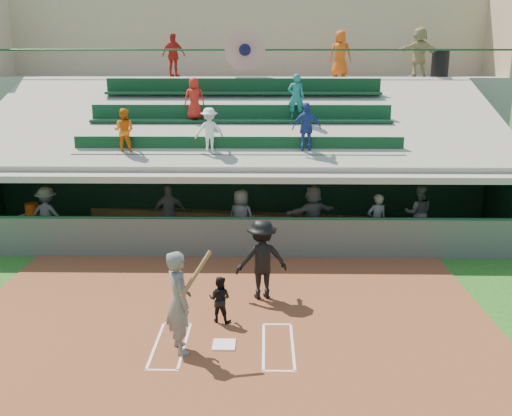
{
  "coord_description": "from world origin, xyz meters",
  "views": [
    {
      "loc": [
        0.77,
        -9.77,
        5.28
      ],
      "look_at": [
        0.55,
        3.5,
        1.8
      ],
      "focal_mm": 40.0,
      "sensor_mm": 36.0,
      "label": 1
    }
  ],
  "objects_px": {
    "water_cooler": "(32,210)",
    "catcher": "(220,299)",
    "white_table": "(35,227)",
    "batter_at_plate": "(179,301)",
    "home_plate": "(224,345)",
    "trash_bin": "(440,64)"
  },
  "relations": [
    {
      "from": "water_cooler",
      "to": "catcher",
      "type": "bearing_deg",
      "value": -41.97
    },
    {
      "from": "catcher",
      "to": "water_cooler",
      "type": "xyz_separation_m",
      "value": [
        -5.99,
        5.39,
        0.44
      ]
    },
    {
      "from": "white_table",
      "to": "water_cooler",
      "type": "height_order",
      "value": "water_cooler"
    },
    {
      "from": "batter_at_plate",
      "to": "water_cooler",
      "type": "distance_m",
      "value": 8.5
    },
    {
      "from": "home_plate",
      "to": "white_table",
      "type": "distance_m",
      "value": 8.9
    },
    {
      "from": "water_cooler",
      "to": "batter_at_plate",
      "type": "bearing_deg",
      "value": -50.99
    },
    {
      "from": "batter_at_plate",
      "to": "trash_bin",
      "type": "xyz_separation_m",
      "value": [
        8.38,
        13.49,
        4.1
      ]
    },
    {
      "from": "water_cooler",
      "to": "trash_bin",
      "type": "distance_m",
      "value": 15.91
    },
    {
      "from": "white_table",
      "to": "batter_at_plate",
      "type": "bearing_deg",
      "value": -26.44
    },
    {
      "from": "batter_at_plate",
      "to": "catcher",
      "type": "xyz_separation_m",
      "value": [
        0.64,
        1.22,
        -0.49
      ]
    },
    {
      "from": "white_table",
      "to": "water_cooler",
      "type": "distance_m",
      "value": 0.55
    },
    {
      "from": "white_table",
      "to": "catcher",
      "type": "bearing_deg",
      "value": -17.45
    },
    {
      "from": "catcher",
      "to": "trash_bin",
      "type": "relative_size",
      "value": 0.99
    },
    {
      "from": "water_cooler",
      "to": "white_table",
      "type": "bearing_deg",
      "value": 52.63
    },
    {
      "from": "home_plate",
      "to": "batter_at_plate",
      "type": "xyz_separation_m",
      "value": [
        -0.8,
        -0.18,
        0.96
      ]
    },
    {
      "from": "home_plate",
      "to": "trash_bin",
      "type": "height_order",
      "value": "trash_bin"
    },
    {
      "from": "batter_at_plate",
      "to": "white_table",
      "type": "relative_size",
      "value": 2.36
    },
    {
      "from": "white_table",
      "to": "trash_bin",
      "type": "xyz_separation_m",
      "value": [
        13.71,
        6.85,
        4.7
      ]
    },
    {
      "from": "trash_bin",
      "to": "home_plate",
      "type": "bearing_deg",
      "value": -119.69
    },
    {
      "from": "batter_at_plate",
      "to": "catcher",
      "type": "height_order",
      "value": "batter_at_plate"
    },
    {
      "from": "catcher",
      "to": "trash_bin",
      "type": "xyz_separation_m",
      "value": [
        7.74,
        12.28,
        4.59
      ]
    },
    {
      "from": "batter_at_plate",
      "to": "catcher",
      "type": "distance_m",
      "value": 1.46
    }
  ]
}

